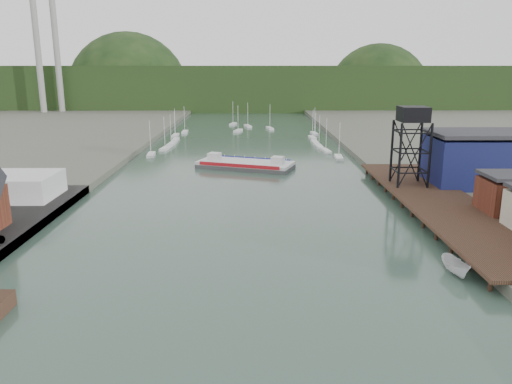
{
  "coord_description": "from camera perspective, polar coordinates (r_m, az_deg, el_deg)",
  "views": [
    {
      "loc": [
        2.6,
        -42.65,
        26.12
      ],
      "look_at": [
        3.25,
        44.37,
        4.0
      ],
      "focal_mm": 35.0,
      "sensor_mm": 36.0,
      "label": 1
    }
  ],
  "objects": [
    {
      "name": "chain_ferry",
      "position": [
        130.77,
        -1.22,
        3.19
      ],
      "size": [
        26.47,
        17.59,
        3.54
      ],
      "rotation": [
        0.0,
        0.0,
        -0.35
      ],
      "color": "#464648",
      "rests_on": "ground"
    },
    {
      "name": "east_pier",
      "position": [
        97.23,
        20.31,
        -1.07
      ],
      "size": [
        14.0,
        70.0,
        2.45
      ],
      "color": "black",
      "rests_on": "ground"
    },
    {
      "name": "white_shed",
      "position": [
        106.07,
        -26.48,
        0.62
      ],
      "size": [
        18.0,
        12.0,
        4.5
      ],
      "primitive_type": "cube",
      "color": "silver",
      "rests_on": "west_quay"
    },
    {
      "name": "motorboat",
      "position": [
        69.35,
        21.86,
        -7.95
      ],
      "size": [
        2.81,
        5.99,
        2.23
      ],
      "primitive_type": "imported",
      "rotation": [
        0.0,
        0.0,
        0.11
      ],
      "color": "silver",
      "rests_on": "ground"
    },
    {
      "name": "marina_sailboats",
      "position": [
        182.96,
        -1.22,
        6.16
      ],
      "size": [
        57.71,
        92.65,
        0.9
      ],
      "color": "silver",
      "rests_on": "ground"
    },
    {
      "name": "distant_hills",
      "position": [
        344.43,
        -1.56,
        11.64
      ],
      "size": [
        500.0,
        120.0,
        80.0
      ],
      "color": "black",
      "rests_on": "ground"
    },
    {
      "name": "lift_tower",
      "position": [
        106.26,
        17.5,
        7.95
      ],
      "size": [
        6.5,
        6.5,
        16.0
      ],
      "color": "black",
      "rests_on": "east_pier"
    },
    {
      "name": "smokestacks",
      "position": [
        295.83,
        -22.67,
        13.95
      ],
      "size": [
        11.2,
        8.2,
        60.0
      ],
      "color": "gray",
      "rests_on": "ground"
    },
    {
      "name": "blue_shed",
      "position": [
        114.66,
        24.04,
        3.45
      ],
      "size": [
        20.5,
        14.5,
        11.3
      ],
      "color": "#0E153E",
      "rests_on": "east_land"
    },
    {
      "name": "ground",
      "position": [
        50.08,
        -3.5,
        -17.21
      ],
      "size": [
        600.0,
        600.0,
        0.0
      ],
      "primitive_type": "plane",
      "color": "#2C4437",
      "rests_on": "ground"
    }
  ]
}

